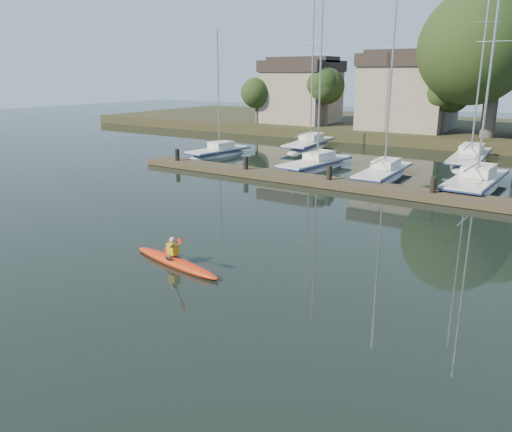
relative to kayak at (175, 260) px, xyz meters
The scene contains 10 objects.
ground 2.03m from the kayak, 14.16° to the left, with size 160.00×160.00×0.00m, color black.
kayak is the anchor object (origin of this frame).
dock 14.63m from the kayak, 82.29° to the left, with size 34.00×2.00×1.80m.
sailboat_0 23.70m from the kayak, 124.17° to the left, with size 2.82×6.98×10.77m.
sailboat_1 19.42m from the kayak, 102.52° to the left, with size 2.93×8.29×13.27m.
sailboat_2 18.59m from the kayak, 87.49° to the left, with size 2.19×8.32×13.68m.
sailboat_3 19.53m from the kayak, 71.07° to the left, with size 2.64×8.81×14.07m.
sailboat_5 28.91m from the kayak, 108.48° to the left, with size 3.13×9.39×15.25m.
sailboat_6 27.73m from the kayak, 81.14° to the left, with size 2.87×10.75×16.91m.
shore 41.05m from the kayak, 84.99° to the left, with size 90.00×25.25×12.75m.
Camera 1 is at (9.40, -12.51, 6.50)m, focal length 35.00 mm.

